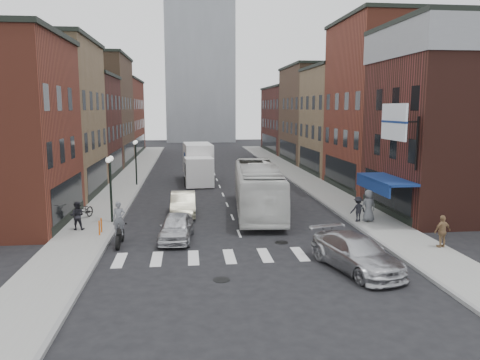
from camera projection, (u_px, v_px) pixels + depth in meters
name	position (u px, v px, depth m)	size (l,w,h in m)	color
ground	(241.00, 239.00, 25.15)	(160.00, 160.00, 0.00)	black
sidewalk_left	(130.00, 179.00, 45.82)	(3.00, 74.00, 0.15)	gray
sidewalk_right	(299.00, 176.00, 47.69)	(3.00, 74.00, 0.15)	gray
curb_left	(145.00, 179.00, 45.99)	(0.20, 74.00, 0.16)	gray
curb_right	(285.00, 177.00, 47.53)	(0.20, 74.00, 0.16)	gray
crosswalk_stripes	(248.00, 256.00, 22.21)	(12.00, 2.20, 0.01)	silver
bldg_left_mid_a	(29.00, 118.00, 36.32)	(10.30, 10.20, 12.30)	#8B704D
bldg_left_mid_b	(64.00, 126.00, 46.30)	(10.30, 10.20, 10.30)	#3F1D16
bldg_left_far_a	(86.00, 111.00, 56.87)	(10.30, 12.20, 13.30)	brown
bldg_left_far_b	(106.00, 117.00, 70.78)	(10.30, 16.20, 11.30)	brown
bldg_right_corner	(463.00, 121.00, 30.28)	(10.30, 9.20, 12.30)	#3F1D16
bldg_right_mid_a	(399.00, 106.00, 39.46)	(10.30, 10.20, 14.30)	brown
bldg_right_mid_b	(356.00, 120.00, 49.51)	(10.30, 10.20, 11.30)	#8B704D
bldg_right_far_a	(326.00, 114.00, 60.24)	(10.30, 12.20, 12.30)	brown
bldg_right_far_b	(300.00, 120.00, 74.14)	(10.30, 16.20, 10.30)	#3F1D16
awning_blue	(383.00, 180.00, 28.19)	(1.80, 5.00, 0.78)	navy
billboard_sign	(395.00, 123.00, 25.65)	(1.52, 3.00, 3.70)	black
distant_tower	(199.00, 21.00, 97.96)	(14.00, 14.00, 50.00)	#9399A0
streetlamp_near	(110.00, 177.00, 27.83)	(0.32, 1.22, 4.11)	black
streetlamp_far	(136.00, 154.00, 41.58)	(0.32, 1.22, 4.11)	black
bike_rack	(100.00, 227.00, 25.51)	(0.08, 0.68, 0.80)	#D8590C
box_truck	(198.00, 164.00, 44.01)	(2.87, 8.37, 3.58)	white
motorcycle_rider	(119.00, 225.00, 23.69)	(0.65, 2.25, 2.30)	black
transit_bus	(258.00, 189.00, 31.17)	(2.76, 11.78, 3.28)	silver
sedan_left_near	(176.00, 227.00, 24.80)	(1.67, 4.16, 1.42)	silver
sedan_left_far	(183.00, 204.00, 30.59)	(1.58, 4.54, 1.50)	beige
curb_car	(356.00, 253.00, 20.18)	(2.09, 5.15, 1.50)	#B5B5BA
parked_bicycle	(84.00, 211.00, 28.90)	(0.68, 1.95, 1.03)	black
ped_left_solo	(77.00, 216.00, 26.30)	(0.79, 0.45, 1.62)	black
ped_right_a	(358.00, 209.00, 28.25)	(0.98, 0.49, 1.52)	black
ped_right_b	(442.00, 231.00, 22.95)	(0.95, 0.48, 1.62)	#8E6C48
ped_right_c	(369.00, 206.00, 28.21)	(0.95, 0.62, 1.94)	#55585D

